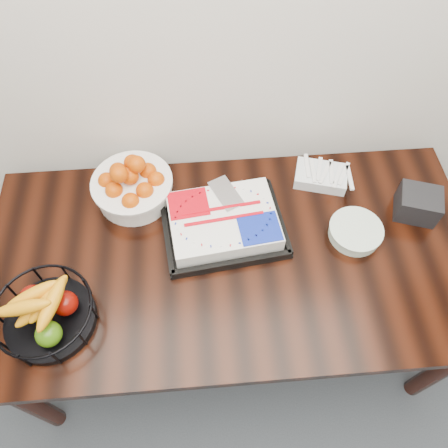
{
  "coord_description": "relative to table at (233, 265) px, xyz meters",
  "views": [
    {
      "loc": [
        -0.1,
        1.24,
        2.14
      ],
      "look_at": [
        -0.03,
        2.08,
        0.83
      ],
      "focal_mm": 35.0,
      "sensor_mm": 36.0,
      "label": 1
    }
  ],
  "objects": [
    {
      "name": "napkin_box",
      "position": [
        0.71,
        0.13,
        0.14
      ],
      "size": [
        0.18,
        0.17,
        0.11
      ],
      "primitive_type": "cube",
      "rotation": [
        0.0,
        0.0,
        -0.33
      ],
      "color": "black",
      "rests_on": "table"
    },
    {
      "name": "table",
      "position": [
        0.0,
        0.0,
        0.0
      ],
      "size": [
        1.8,
        0.9,
        0.75
      ],
      "color": "black",
      "rests_on": "ground"
    },
    {
      "name": "fruit_basket",
      "position": [
        -0.62,
        -0.2,
        0.16
      ],
      "size": [
        0.32,
        0.32,
        0.17
      ],
      "color": "black",
      "rests_on": "table"
    },
    {
      "name": "fork_bag",
      "position": [
        0.38,
        0.31,
        0.11
      ],
      "size": [
        0.23,
        0.18,
        0.06
      ],
      "color": "silver",
      "rests_on": "table"
    },
    {
      "name": "cake_tray",
      "position": [
        -0.03,
        0.11,
        0.13
      ],
      "size": [
        0.48,
        0.4,
        0.09
      ],
      "color": "black",
      "rests_on": "table"
    },
    {
      "name": "plate_stack",
      "position": [
        0.45,
        0.04,
        0.11
      ],
      "size": [
        0.2,
        0.2,
        0.05
      ],
      "color": "white",
      "rests_on": "table"
    },
    {
      "name": "tangerine_bowl",
      "position": [
        -0.36,
        0.29,
        0.17
      ],
      "size": [
        0.31,
        0.31,
        0.2
      ],
      "color": "white",
      "rests_on": "table"
    }
  ]
}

